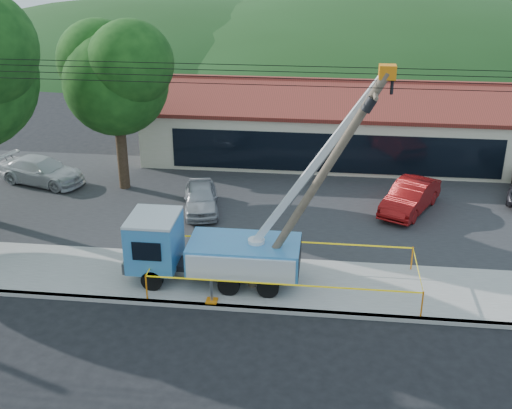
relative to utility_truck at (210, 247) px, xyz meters
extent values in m
plane|color=black|center=(0.68, -3.88, -1.58)|extent=(120.00, 120.00, 0.00)
cube|color=gray|center=(0.68, -1.78, -1.50)|extent=(60.00, 0.25, 0.15)
cube|color=gray|center=(0.68, 0.12, -1.50)|extent=(60.00, 4.00, 0.15)
cube|color=#28282B|center=(0.68, 8.12, -1.53)|extent=(60.00, 12.00, 0.10)
cube|color=beige|center=(4.68, 16.12, 0.12)|extent=(22.00, 8.00, 3.40)
cube|color=black|center=(4.68, 12.10, -0.15)|extent=(18.04, 0.08, 2.21)
cube|color=maroon|center=(4.68, 14.12, 2.32)|extent=(22.50, 4.53, 1.52)
cube|color=maroon|center=(4.68, 18.12, 2.32)|extent=(22.50, 4.53, 1.52)
cube|color=maroon|center=(4.68, 16.12, 2.97)|extent=(22.50, 0.30, 0.25)
cylinder|color=#332316|center=(-6.32, 9.12, 0.51)|extent=(0.56, 0.56, 4.18)
sphere|color=#0F340E|center=(-6.32, 9.12, 4.12)|extent=(5.25, 5.25, 5.25)
sphere|color=#0F340E|center=(-7.37, 9.82, 5.07)|extent=(4.20, 4.20, 4.20)
sphere|color=#0F340E|center=(-5.27, 8.42, 5.26)|extent=(4.20, 4.20, 4.20)
ellipsoid|color=#193B15|center=(-14.32, 51.12, -1.58)|extent=(78.40, 56.00, 28.00)
ellipsoid|color=#193B15|center=(10.68, 51.12, -1.58)|extent=(89.60, 64.00, 32.00)
cylinder|color=black|center=(0.68, -0.78, 6.52)|extent=(60.00, 0.02, 0.02)
cylinder|color=black|center=(0.68, -0.28, 6.64)|extent=(60.00, 0.02, 0.02)
cylinder|color=black|center=(0.68, 0.22, 6.76)|extent=(60.00, 0.02, 0.02)
cylinder|color=black|center=(0.68, 0.62, 6.88)|extent=(60.00, 0.02, 0.02)
cylinder|color=black|center=(-2.06, -0.97, -1.02)|extent=(0.83, 0.28, 0.83)
cylinder|color=black|center=(-2.06, 0.97, -1.02)|extent=(0.83, 0.28, 0.83)
cylinder|color=black|center=(0.89, -0.97, -1.02)|extent=(0.83, 0.28, 0.83)
cylinder|color=black|center=(0.89, 0.97, -1.02)|extent=(0.83, 0.28, 0.83)
cylinder|color=black|center=(2.36, -0.97, -1.02)|extent=(0.83, 0.28, 0.83)
cylinder|color=black|center=(2.36, 0.97, -1.02)|extent=(0.83, 0.28, 0.83)
cube|color=black|center=(0.34, 0.00, -0.79)|extent=(6.08, 0.92, 0.23)
cube|color=#388EC7|center=(-2.15, 0.00, 0.13)|extent=(1.84, 2.21, 1.93)
cube|color=silver|center=(-2.15, 0.00, 1.14)|extent=(1.84, 2.21, 0.11)
cube|color=black|center=(-3.03, 0.00, 0.27)|extent=(0.07, 1.66, 0.83)
cube|color=gray|center=(-3.12, 0.00, -0.61)|extent=(0.14, 2.12, 0.46)
cube|color=#388EC7|center=(1.35, 0.00, -0.24)|extent=(4.24, 2.21, 1.10)
cylinder|color=silver|center=(1.81, 0.00, 0.17)|extent=(0.64, 0.64, 0.55)
cube|color=silver|center=(3.98, 0.00, 3.66)|extent=(4.56, 0.26, 6.66)
cube|color=gray|center=(4.26, 0.00, 3.89)|extent=(2.74, 0.17, 4.00)
cube|color=orange|center=(6.15, -0.18, 6.92)|extent=(0.55, 0.46, 0.46)
cube|color=orange|center=(0.34, -1.56, -1.40)|extent=(0.41, 0.41, 0.07)
cube|color=orange|center=(2.73, 1.57, -1.40)|extent=(0.41, 0.41, 0.07)
cylinder|color=brown|center=(3.90, -0.28, 2.75)|extent=(4.77, 0.31, 8.49)
cube|color=brown|center=(5.79, -0.28, 6.25)|extent=(0.16, 1.72, 0.16)
cylinder|color=black|center=(5.60, 0.20, 5.96)|extent=(0.53, 0.34, 0.58)
cylinder|color=black|center=(5.60, -0.76, 5.96)|extent=(0.53, 0.34, 0.58)
cylinder|color=orange|center=(-2.09, -1.64, -0.92)|extent=(0.06, 0.06, 1.01)
cylinder|color=orange|center=(7.89, -1.64, -0.92)|extent=(0.06, 0.06, 1.01)
cylinder|color=orange|center=(7.89, 1.78, -0.92)|extent=(0.06, 0.06, 1.01)
cylinder|color=orange|center=(-2.09, 1.78, -0.92)|extent=(0.06, 0.06, 1.01)
cube|color=yellow|center=(2.90, -1.64, -0.47)|extent=(9.98, 0.01, 0.06)
cube|color=yellow|center=(7.89, 0.07, -0.47)|extent=(0.01, 3.42, 0.06)
cube|color=yellow|center=(2.90, 1.78, -0.47)|extent=(9.98, 0.01, 0.06)
cube|color=yellow|center=(-2.09, 0.07, -0.47)|extent=(0.01, 3.42, 0.06)
imported|color=#A4A6AC|center=(-1.69, 6.61, -1.58)|extent=(2.39, 4.21, 1.35)
imported|color=maroon|center=(8.40, 7.76, -1.58)|extent=(3.40, 4.72, 1.48)
imported|color=silver|center=(-10.89, 9.19, -1.58)|extent=(5.20, 3.23, 1.41)
camera|label=1|loc=(4.34, -21.50, 11.33)|focal=45.00mm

